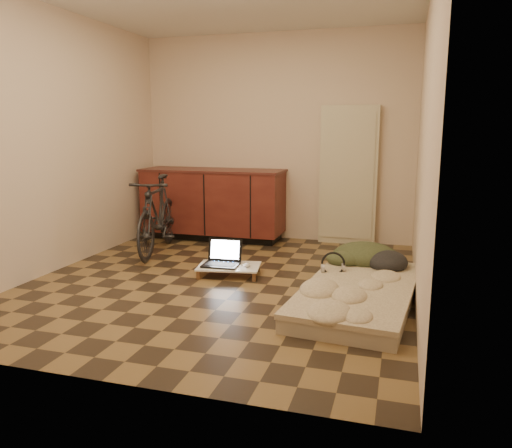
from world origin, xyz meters
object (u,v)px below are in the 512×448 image
(bicycle, at_px, (158,211))
(laptop, at_px, (222,259))
(lap_desk, at_px, (229,267))
(futon, at_px, (359,294))

(bicycle, xyz_separation_m, laptop, (1.01, -0.61, -0.34))
(bicycle, xyz_separation_m, lap_desk, (1.09, -0.63, -0.40))
(futon, distance_m, lap_desk, 1.37)
(futon, bearing_deg, lap_desk, 167.49)
(bicycle, bearing_deg, futon, -35.10)
(futon, height_order, lap_desk, futon)
(futon, bearing_deg, bicycle, 161.99)
(futon, xyz_separation_m, laptop, (-1.37, 0.45, 0.07))
(bicycle, height_order, futon, bicycle)
(laptop, bearing_deg, futon, -21.74)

